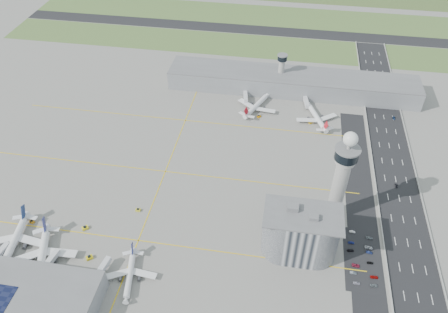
% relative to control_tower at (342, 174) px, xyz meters
% --- Properties ---
extents(ground, '(1000.00, 1000.00, 0.00)m').
position_rel_control_tower_xyz_m(ground, '(-72.00, -8.00, -35.04)').
color(ground, gray).
extents(grass_strip_0, '(480.00, 50.00, 0.08)m').
position_rel_control_tower_xyz_m(grass_strip_0, '(-92.00, 217.00, -35.00)').
color(grass_strip_0, '#4D6931').
rests_on(grass_strip_0, ground).
extents(grass_strip_1, '(480.00, 60.00, 0.08)m').
position_rel_control_tower_xyz_m(grass_strip_1, '(-92.00, 292.00, -35.00)').
color(grass_strip_1, '#486831').
rests_on(grass_strip_1, ground).
extents(runway, '(480.00, 22.00, 0.10)m').
position_rel_control_tower_xyz_m(runway, '(-92.00, 254.00, -34.98)').
color(runway, black).
rests_on(runway, ground).
extents(highway, '(28.00, 500.00, 0.10)m').
position_rel_control_tower_xyz_m(highway, '(43.00, -8.00, -34.99)').
color(highway, black).
rests_on(highway, ground).
extents(barrier_left, '(0.60, 500.00, 1.20)m').
position_rel_control_tower_xyz_m(barrier_left, '(29.00, -8.00, -34.44)').
color(barrier_left, '#9E9E99').
rests_on(barrier_left, ground).
extents(barrier_right, '(0.60, 500.00, 1.20)m').
position_rel_control_tower_xyz_m(barrier_right, '(57.00, -8.00, -34.44)').
color(barrier_right, '#9E9E99').
rests_on(barrier_right, ground).
extents(landside_road, '(18.00, 260.00, 0.08)m').
position_rel_control_tower_xyz_m(landside_road, '(18.00, -18.00, -35.00)').
color(landside_road, black).
rests_on(landside_road, ground).
extents(parking_lot, '(20.00, 44.00, 0.10)m').
position_rel_control_tower_xyz_m(parking_lot, '(16.00, -30.00, -34.99)').
color(parking_lot, black).
rests_on(parking_lot, ground).
extents(taxiway_line_h_0, '(260.00, 0.60, 0.01)m').
position_rel_control_tower_xyz_m(taxiway_line_h_0, '(-112.00, -38.00, -35.04)').
color(taxiway_line_h_0, yellow).
rests_on(taxiway_line_h_0, ground).
extents(taxiway_line_h_1, '(260.00, 0.60, 0.01)m').
position_rel_control_tower_xyz_m(taxiway_line_h_1, '(-112.00, 22.00, -35.04)').
color(taxiway_line_h_1, yellow).
rests_on(taxiway_line_h_1, ground).
extents(taxiway_line_h_2, '(260.00, 0.60, 0.01)m').
position_rel_control_tower_xyz_m(taxiway_line_h_2, '(-112.00, 82.00, -35.04)').
color(taxiway_line_h_2, yellow).
rests_on(taxiway_line_h_2, ground).
extents(taxiway_line_v, '(0.60, 260.00, 0.01)m').
position_rel_control_tower_xyz_m(taxiway_line_v, '(-112.00, 22.00, -35.04)').
color(taxiway_line_v, yellow).
rests_on(taxiway_line_v, ground).
extents(control_tower, '(14.00, 14.00, 64.50)m').
position_rel_control_tower_xyz_m(control_tower, '(0.00, 0.00, 0.00)').
color(control_tower, '#ADAAA5').
rests_on(control_tower, ground).
extents(secondary_tower, '(8.60, 8.60, 31.90)m').
position_rel_control_tower_xyz_m(secondary_tower, '(-42.00, 142.00, -16.24)').
color(secondary_tower, '#ADAAA5').
rests_on(secondary_tower, ground).
extents(admin_building, '(42.00, 24.00, 33.50)m').
position_rel_control_tower_xyz_m(admin_building, '(-20.01, -30.00, -19.74)').
color(admin_building, '#B2B2B7').
rests_on(admin_building, ground).
extents(terminal_pier, '(210.00, 32.00, 15.80)m').
position_rel_control_tower_xyz_m(terminal_pier, '(-32.00, 140.00, -27.14)').
color(terminal_pier, gray).
rests_on(terminal_pier, ground).
extents(near_terminal, '(84.00, 42.00, 13.00)m').
position_rel_control_tower_xyz_m(near_terminal, '(-160.07, -90.02, -28.62)').
color(near_terminal, gray).
rests_on(near_terminal, ground).
extents(airplane_near_a, '(43.22, 48.68, 12.19)m').
position_rel_control_tower_xyz_m(airplane_near_a, '(-180.58, -53.48, -28.94)').
color(airplane_near_a, white).
rests_on(airplane_near_a, ground).
extents(airplane_near_b, '(50.92, 55.05, 12.59)m').
position_rel_control_tower_xyz_m(airplane_near_b, '(-159.78, -60.40, -28.75)').
color(airplane_near_b, white).
rests_on(airplane_near_b, ground).
extents(airplane_near_c, '(35.42, 39.49, 9.66)m').
position_rel_control_tower_xyz_m(airplane_near_c, '(-108.25, -63.42, -30.21)').
color(airplane_near_c, white).
rests_on(airplane_near_c, ground).
extents(airplane_far_a, '(46.81, 50.02, 11.20)m').
position_rel_control_tower_xyz_m(airplane_far_a, '(-58.28, 107.68, -29.44)').
color(airplane_far_a, white).
rests_on(airplane_far_a, ground).
extents(airplane_far_b, '(45.95, 49.26, 11.08)m').
position_rel_control_tower_xyz_m(airplane_far_b, '(-10.28, 99.25, -29.50)').
color(airplane_far_b, white).
rests_on(airplane_far_b, ground).
extents(jet_bridge_near_1, '(5.39, 14.31, 5.70)m').
position_rel_control_tower_xyz_m(jet_bridge_near_1, '(-155.00, -69.00, -32.19)').
color(jet_bridge_near_1, silver).
rests_on(jet_bridge_near_1, ground).
extents(jet_bridge_near_2, '(5.39, 14.31, 5.70)m').
position_rel_control_tower_xyz_m(jet_bridge_near_2, '(-125.00, -69.00, -32.19)').
color(jet_bridge_near_2, silver).
rests_on(jet_bridge_near_2, ground).
extents(jet_bridge_far_0, '(5.39, 14.31, 5.70)m').
position_rel_control_tower_xyz_m(jet_bridge_far_0, '(-70.00, 124.00, -32.19)').
color(jet_bridge_far_0, silver).
rests_on(jet_bridge_far_0, ground).
extents(jet_bridge_far_1, '(5.39, 14.31, 5.70)m').
position_rel_control_tower_xyz_m(jet_bridge_far_1, '(-20.00, 124.00, -32.19)').
color(jet_bridge_far_1, silver).
rests_on(jet_bridge_far_1, ground).
extents(tug_0, '(3.53, 3.05, 1.72)m').
position_rel_control_tower_xyz_m(tug_0, '(-179.91, -35.33, -34.18)').
color(tug_0, orange).
rests_on(tug_0, ground).
extents(tug_1, '(4.35, 4.14, 2.09)m').
position_rel_control_tower_xyz_m(tug_1, '(-135.03, -54.60, -34.00)').
color(tug_1, yellow).
rests_on(tug_1, ground).
extents(tug_2, '(4.35, 4.20, 2.09)m').
position_rel_control_tower_xyz_m(tug_2, '(-146.02, -34.83, -34.00)').
color(tug_2, yellow).
rests_on(tug_2, ground).
extents(tug_3, '(3.06, 2.18, 1.72)m').
position_rel_control_tower_xyz_m(tug_3, '(-119.28, -15.64, -34.18)').
color(tug_3, gold).
rests_on(tug_3, ground).
extents(tug_4, '(3.36, 3.28, 1.62)m').
position_rel_control_tower_xyz_m(tug_4, '(-55.22, 95.82, -34.23)').
color(tug_4, orange).
rests_on(tug_4, ground).
extents(tug_5, '(4.22, 4.08, 2.03)m').
position_rel_control_tower_xyz_m(tug_5, '(-14.48, 94.78, -34.03)').
color(tug_5, gold).
rests_on(tug_5, ground).
extents(car_lot_0, '(3.68, 1.53, 1.24)m').
position_rel_control_tower_xyz_m(car_lot_0, '(11.92, -46.69, -34.42)').
color(car_lot_0, '#B2AEC1').
rests_on(car_lot_0, ground).
extents(car_lot_1, '(3.62, 1.30, 1.19)m').
position_rel_control_tower_xyz_m(car_lot_1, '(10.52, -40.41, -34.45)').
color(car_lot_1, gray).
rests_on(car_lot_1, ground).
extents(car_lot_2, '(4.54, 2.51, 1.20)m').
position_rel_control_tower_xyz_m(car_lot_2, '(12.17, -35.35, -34.44)').
color(car_lot_2, maroon).
rests_on(car_lot_2, ground).
extents(car_lot_3, '(4.04, 2.11, 1.12)m').
position_rel_control_tower_xyz_m(car_lot_3, '(9.85, -25.36, -34.48)').
color(car_lot_3, black).
rests_on(car_lot_3, ground).
extents(car_lot_4, '(3.63, 1.50, 1.23)m').
position_rel_control_tower_xyz_m(car_lot_4, '(10.51, -19.72, -34.43)').
color(car_lot_4, navy).
rests_on(car_lot_4, ground).
extents(car_lot_5, '(3.49, 1.22, 1.15)m').
position_rel_control_tower_xyz_m(car_lot_5, '(11.58, -11.36, -34.47)').
color(car_lot_5, white).
rests_on(car_lot_5, ground).
extents(car_lot_6, '(4.20, 2.14, 1.14)m').
position_rel_control_tower_xyz_m(car_lot_6, '(20.84, -46.70, -34.47)').
color(car_lot_6, slate).
rests_on(car_lot_6, ground).
extents(car_lot_7, '(4.35, 2.09, 1.22)m').
position_rel_control_tower_xyz_m(car_lot_7, '(21.54, -41.32, -34.43)').
color(car_lot_7, '#A10B09').
rests_on(car_lot_7, ground).
extents(car_lot_8, '(3.48, 1.53, 1.17)m').
position_rel_control_tower_xyz_m(car_lot_8, '(20.09, -32.19, -34.46)').
color(car_lot_8, black).
rests_on(car_lot_8, ground).
extents(car_lot_9, '(3.77, 1.77, 1.20)m').
position_rel_control_tower_xyz_m(car_lot_9, '(20.24, -25.12, -34.44)').
color(car_lot_9, navy).
rests_on(car_lot_9, ground).
extents(car_lot_10, '(4.79, 2.63, 1.27)m').
position_rel_control_tower_xyz_m(car_lot_10, '(20.17, -21.70, -34.41)').
color(car_lot_10, '#B9BBC2').
rests_on(car_lot_10, ground).
extents(car_lot_11, '(4.30, 1.96, 1.22)m').
position_rel_control_tower_xyz_m(car_lot_11, '(21.18, -14.51, -34.43)').
color(car_lot_11, gray).
rests_on(car_lot_11, ground).
extents(car_hw_1, '(1.35, 3.71, 1.21)m').
position_rel_control_tower_xyz_m(car_hw_1, '(42.37, 32.89, -34.43)').
color(car_hw_1, black).
rests_on(car_hw_1, ground).
extents(car_hw_2, '(2.04, 4.13, 1.13)m').
position_rel_control_tower_xyz_m(car_hw_2, '(50.53, 111.32, -34.48)').
color(car_hw_2, navy).
rests_on(car_hw_2, ground).
extents(car_hw_4, '(1.97, 3.75, 1.22)m').
position_rel_control_tower_xyz_m(car_hw_4, '(37.12, 173.76, -34.43)').
color(car_hw_4, gray).
rests_on(car_hw_4, ground).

